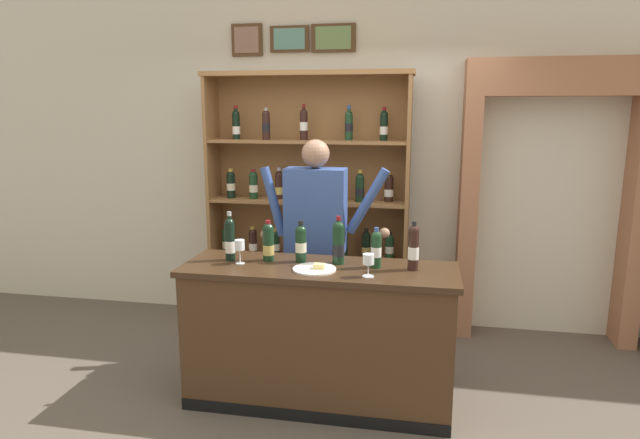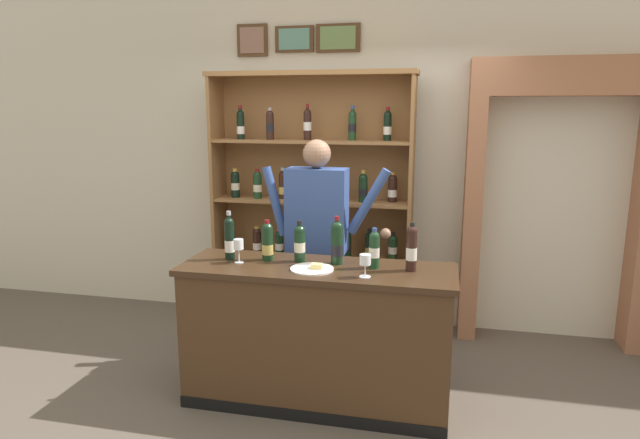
% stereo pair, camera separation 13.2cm
% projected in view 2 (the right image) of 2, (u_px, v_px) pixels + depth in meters
% --- Properties ---
extents(ground_plane, '(14.00, 14.00, 0.02)m').
position_uv_depth(ground_plane, '(320.00, 402.00, 3.77)').
color(ground_plane, brown).
extents(back_wall, '(12.00, 0.19, 3.47)m').
position_uv_depth(back_wall, '(359.00, 135.00, 4.98)').
color(back_wall, beige).
rests_on(back_wall, ground).
extents(wine_shelf, '(1.79, 0.36, 2.28)m').
position_uv_depth(wine_shelf, '(312.00, 199.00, 4.83)').
color(wine_shelf, olive).
rests_on(wine_shelf, ground).
extents(archway_doorway, '(1.48, 0.45, 2.37)m').
position_uv_depth(archway_doorway, '(556.00, 182.00, 4.58)').
color(archway_doorway, '#9E6647').
rests_on(archway_doorway, ground).
extents(tasting_counter, '(1.81, 0.59, 0.96)m').
position_uv_depth(tasting_counter, '(317.00, 335.00, 3.68)').
color(tasting_counter, '#422B19').
rests_on(tasting_counter, ground).
extents(shopkeeper, '(1.01, 0.22, 1.75)m').
position_uv_depth(shopkeeper, '(317.00, 226.00, 4.19)').
color(shopkeeper, '#2D3347').
rests_on(shopkeeper, ground).
extents(tasting_bottle_vin_santo, '(0.07, 0.07, 0.34)m').
position_uv_depth(tasting_bottle_vin_santo, '(229.00, 238.00, 3.73)').
color(tasting_bottle_vin_santo, black).
rests_on(tasting_bottle_vin_santo, tasting_counter).
extents(tasting_bottle_rosso, '(0.08, 0.08, 0.28)m').
position_uv_depth(tasting_bottle_rosso, '(267.00, 242.00, 3.71)').
color(tasting_bottle_rosso, black).
rests_on(tasting_bottle_rosso, tasting_counter).
extents(tasting_bottle_brunello, '(0.08, 0.08, 0.28)m').
position_uv_depth(tasting_bottle_brunello, '(300.00, 243.00, 3.68)').
color(tasting_bottle_brunello, black).
rests_on(tasting_bottle_brunello, tasting_counter).
extents(tasting_bottle_riserva, '(0.08, 0.08, 0.32)m').
position_uv_depth(tasting_bottle_riserva, '(337.00, 243.00, 3.62)').
color(tasting_bottle_riserva, black).
rests_on(tasting_bottle_riserva, tasting_counter).
extents(tasting_bottle_grappa, '(0.07, 0.07, 0.27)m').
position_uv_depth(tasting_bottle_grappa, '(374.00, 249.00, 3.53)').
color(tasting_bottle_grappa, '#19381E').
rests_on(tasting_bottle_grappa, tasting_counter).
extents(tasting_bottle_super_tuscan, '(0.07, 0.07, 0.32)m').
position_uv_depth(tasting_bottle_super_tuscan, '(412.00, 248.00, 3.46)').
color(tasting_bottle_super_tuscan, black).
rests_on(tasting_bottle_super_tuscan, tasting_counter).
extents(wine_glass_left, '(0.07, 0.07, 0.14)m').
position_uv_depth(wine_glass_left, '(365.00, 261.00, 3.34)').
color(wine_glass_left, silver).
rests_on(wine_glass_left, tasting_counter).
extents(wine_glass_spare, '(0.07, 0.07, 0.16)m').
position_uv_depth(wine_glass_spare, '(239.00, 245.00, 3.65)').
color(wine_glass_spare, silver).
rests_on(wine_glass_spare, tasting_counter).
extents(cheese_plate, '(0.28, 0.28, 0.04)m').
position_uv_depth(cheese_plate, '(312.00, 269.00, 3.51)').
color(cheese_plate, white).
rests_on(cheese_plate, tasting_counter).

